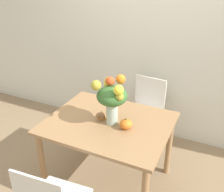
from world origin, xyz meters
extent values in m
plane|color=#8E7556|center=(0.00, 0.00, 0.00)|extent=(12.00, 12.00, 0.00)
cube|color=silver|center=(0.00, 1.15, 1.35)|extent=(8.00, 0.06, 2.70)
cube|color=#9E754C|center=(0.00, 0.00, 0.74)|extent=(1.15, 0.93, 0.03)
cylinder|color=#9E754C|center=(-0.52, -0.40, 0.36)|extent=(0.06, 0.06, 0.72)
cylinder|color=#9E754C|center=(-0.52, 0.40, 0.36)|extent=(0.06, 0.06, 0.72)
cylinder|color=#9E754C|center=(0.52, 0.40, 0.36)|extent=(0.06, 0.06, 0.72)
cylinder|color=#B2CCBC|center=(0.04, -0.01, 0.87)|extent=(0.11, 0.11, 0.23)
cylinder|color=silver|center=(0.04, -0.01, 0.81)|extent=(0.10, 0.10, 0.12)
cylinder|color=#38662D|center=(0.06, -0.01, 0.90)|extent=(0.01, 0.01, 0.28)
cylinder|color=#38662D|center=(0.05, 0.01, 0.90)|extent=(0.01, 0.00, 0.28)
cylinder|color=#38662D|center=(0.02, 0.01, 0.90)|extent=(0.00, 0.01, 0.28)
cylinder|color=#38662D|center=(0.02, -0.02, 0.90)|extent=(0.00, 0.00, 0.28)
cylinder|color=#38662D|center=(0.05, -0.03, 0.90)|extent=(0.01, 0.00, 0.28)
ellipsoid|color=#38662D|center=(0.04, -0.01, 1.04)|extent=(0.28, 0.28, 0.17)
sphere|color=yellow|center=(-0.03, 0.06, 1.14)|extent=(0.07, 0.07, 0.07)
sphere|color=orange|center=(0.07, 0.12, 1.16)|extent=(0.09, 0.09, 0.09)
sphere|color=#D64C23|center=(0.00, 0.04, 1.16)|extent=(0.08, 0.08, 0.08)
sphere|color=yellow|center=(0.14, -0.08, 1.15)|extent=(0.09, 0.09, 0.09)
sphere|color=yellow|center=(-0.03, 0.07, 1.11)|extent=(0.08, 0.08, 0.08)
sphere|color=#AD9E33|center=(0.14, -0.07, 1.08)|extent=(0.07, 0.07, 0.07)
sphere|color=#AD9E33|center=(-0.07, -0.10, 1.16)|extent=(0.09, 0.09, 0.09)
ellipsoid|color=orange|center=(0.19, -0.03, 0.80)|extent=(0.11, 0.11, 0.09)
cylinder|color=brown|center=(0.19, -0.03, 0.85)|extent=(0.02, 0.02, 0.02)
ellipsoid|color=#936642|center=(-0.09, 0.01, 0.79)|extent=(0.09, 0.07, 0.07)
cone|color=orange|center=(-0.09, 0.03, 0.79)|extent=(0.09, 0.09, 0.08)
sphere|color=#936642|center=(-0.09, -0.03, 0.81)|extent=(0.03, 0.03, 0.03)
cube|color=white|center=(0.09, 0.75, 0.44)|extent=(0.47, 0.47, 0.02)
cylinder|color=white|center=(-0.10, 0.60, 0.21)|extent=(0.04, 0.04, 0.43)
cylinder|color=white|center=(0.24, 0.56, 0.21)|extent=(0.04, 0.04, 0.43)
cylinder|color=white|center=(-0.06, 0.93, 0.21)|extent=(0.04, 0.04, 0.43)
cylinder|color=white|center=(0.28, 0.89, 0.21)|extent=(0.04, 0.04, 0.43)
cube|color=white|center=(0.11, 0.95, 0.66)|extent=(0.40, 0.07, 0.42)
camera|label=1|loc=(0.93, -1.89, 2.08)|focal=42.00mm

